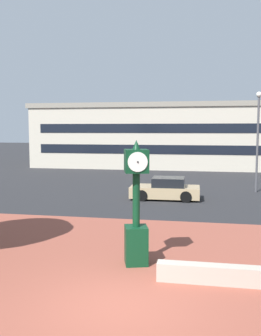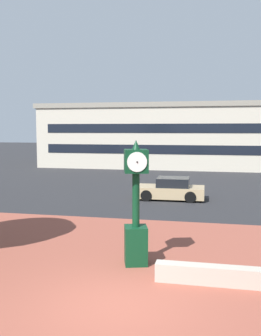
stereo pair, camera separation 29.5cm
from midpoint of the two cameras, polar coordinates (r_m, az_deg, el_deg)
ground_plane at (r=9.48m, az=-2.65°, el=-19.75°), size 200.00×200.00×0.00m
plaza_brick_paving at (r=11.47m, az=-0.03°, el=-15.06°), size 44.00×12.42×0.01m
planter_wall at (r=10.73m, az=12.02°, el=-15.28°), size 3.20×0.40×0.50m
street_clock at (r=11.53m, az=0.12°, el=-6.30°), size 0.85×0.88×3.78m
car_street_near at (r=22.49m, az=4.92°, el=-3.21°), size 4.03×2.00×1.28m
civic_building at (r=44.48m, az=4.30°, el=4.90°), size 26.86×13.51×6.77m
street_lamp_post at (r=25.91m, az=18.17°, el=5.26°), size 0.36×0.36×6.46m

